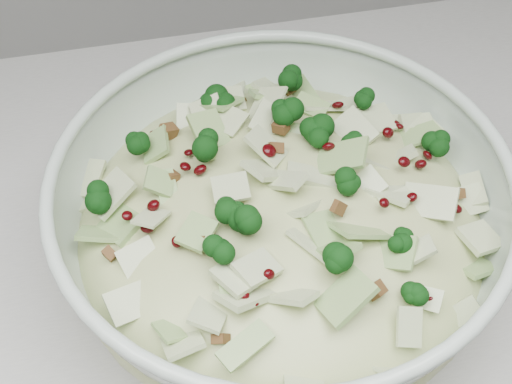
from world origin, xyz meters
The scene contains 3 objects.
counter centered at (0.00, 1.70, 0.45)m, with size 3.60×0.60×0.90m, color silver.
mixing_bowl centered at (-0.38, 1.60, 0.97)m, with size 0.44×0.44×0.14m.
salad centered at (-0.38, 1.60, 1.00)m, with size 0.44×0.44×0.14m.
Camera 1 is at (-0.48, 1.26, 1.43)m, focal length 50.00 mm.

